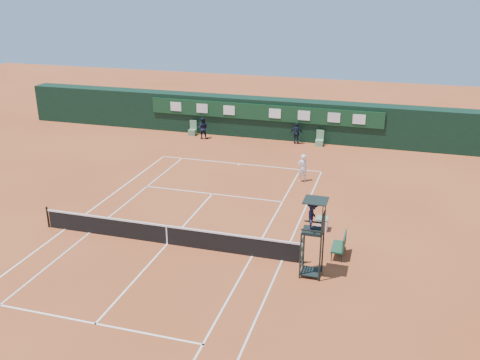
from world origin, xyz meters
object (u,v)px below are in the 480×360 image
player (303,168)px  tennis_net (167,234)px  cooler (322,224)px  umpire_chair (313,222)px  player_bench (341,244)px

player → tennis_net: bearing=32.5°
cooler → player: (-2.13, 6.35, 0.53)m
tennis_net → player: (4.58, 9.91, 0.35)m
tennis_net → cooler: size_ratio=20.00×
cooler → umpire_chair: bearing=-87.8°
player_bench → player: 9.41m
tennis_net → player_bench: size_ratio=10.75×
tennis_net → cooler: tennis_net is taller
cooler → player_bench: bearing=-64.2°
tennis_net → player_bench: same height
tennis_net → player_bench: 7.97m
player_bench → player: bearing=110.6°
player_bench → tennis_net: bearing=-172.0°
player_bench → player: player is taller
tennis_net → player: bearing=65.2°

